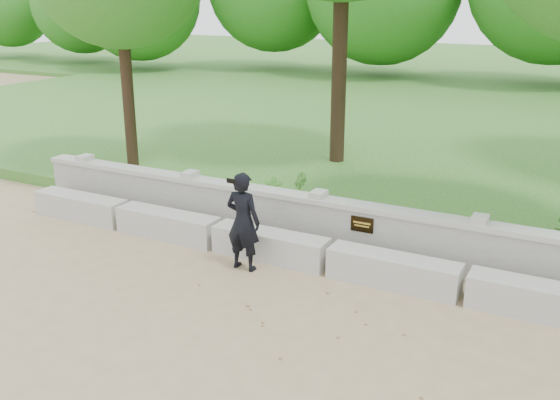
{
  "coord_description": "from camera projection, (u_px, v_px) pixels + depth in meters",
  "views": [
    {
      "loc": [
        3.37,
        -6.03,
        3.95
      ],
      "look_at": [
        -0.64,
        1.55,
        1.13
      ],
      "focal_mm": 40.0,
      "sensor_mm": 36.0,
      "label": 1
    }
  ],
  "objects": [
    {
      "name": "shrub_b",
      "position": [
        298.0,
        191.0,
        11.26
      ],
      "size": [
        0.43,
        0.46,
        0.68
      ],
      "primitive_type": "imported",
      "rotation": [
        0.0,
        0.0,
        2.0
      ],
      "color": "#3E7929",
      "rests_on": "lawn"
    },
    {
      "name": "man_main",
      "position": [
        243.0,
        221.0,
        9.26
      ],
      "size": [
        0.56,
        0.5,
        1.52
      ],
      "color": "black",
      "rests_on": "ground"
    },
    {
      "name": "ground",
      "position": [
        267.0,
        328.0,
        7.79
      ],
      "size": [
        80.0,
        80.0,
        0.0
      ],
      "primitive_type": "plane",
      "color": "tan",
      "rests_on": "ground"
    },
    {
      "name": "shrub_a",
      "position": [
        274.0,
        194.0,
        11.13
      ],
      "size": [
        0.41,
        0.39,
        0.64
      ],
      "primitive_type": "imported",
      "rotation": [
        0.0,
        0.0,
        0.7
      ],
      "color": "#3E7929",
      "rests_on": "lawn"
    },
    {
      "name": "parapet_wall",
      "position": [
        347.0,
        228.0,
        9.83
      ],
      "size": [
        12.5,
        0.35,
        0.9
      ],
      "color": "#BAB7AF",
      "rests_on": "ground"
    },
    {
      "name": "lawn",
      "position": [
        484.0,
        124.0,
        19.51
      ],
      "size": [
        40.0,
        22.0,
        0.25
      ],
      "primitive_type": "cube",
      "color": "#226120",
      "rests_on": "ground"
    },
    {
      "name": "concrete_bench",
      "position": [
        329.0,
        258.0,
        9.32
      ],
      "size": [
        11.9,
        0.45,
        0.45
      ],
      "color": "beige",
      "rests_on": "ground"
    }
  ]
}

